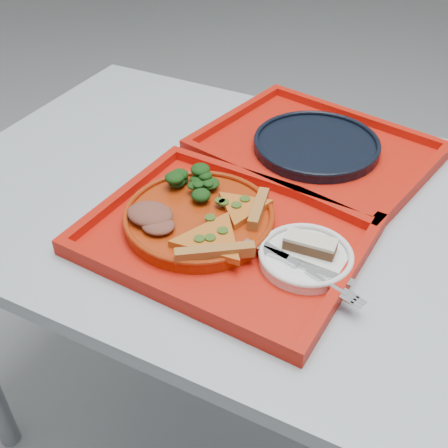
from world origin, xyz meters
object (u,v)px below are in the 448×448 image
Objects in this scene: tray_main at (225,238)px; navy_plate at (316,146)px; dessert_bar at (310,244)px; tray_far at (316,152)px; dinner_plate at (199,219)px.

navy_plate is at bearing 86.63° from tray_main.
dessert_bar reaches higher than tray_main.
dessert_bar is (0.15, 0.02, 0.03)m from tray_main.
navy_plate reaches higher than tray_far.
dinner_plate is 0.34m from navy_plate.
tray_far is at bearing 73.38° from dinner_plate.
navy_plate is at bearing 0.00° from tray_far.
tray_far is 0.34m from dessert_bar.
dinner_plate is (-0.10, -0.33, 0.02)m from tray_far.
tray_main is at bearing -97.20° from navy_plate.
navy_plate is 3.05× the size of dessert_bar.
dinner_plate reaches higher than tray_main.
tray_main is 5.28× the size of dessert_bar.
tray_main is 1.00× the size of tray_far.
dessert_bar is at bearing 1.78° from dinner_plate.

